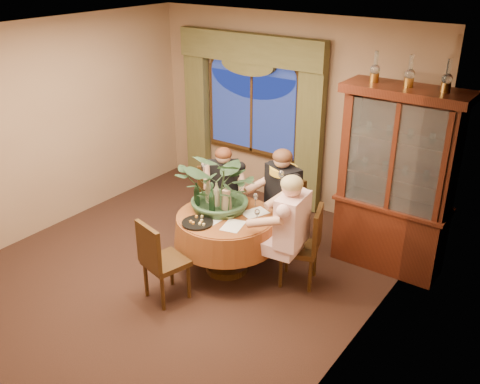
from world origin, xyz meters
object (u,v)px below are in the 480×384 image
Objects in this scene: chair_right at (299,246)px; wine_bottle_1 at (208,192)px; dining_table at (226,243)px; wine_bottle_0 at (217,196)px; chair_back_right at (281,215)px; chair_front_left at (166,260)px; china_cabinet at (395,182)px; oil_lamp_left at (375,67)px; centerpiece_plant at (223,158)px; person_scarf at (282,202)px; person_pink at (292,235)px; oil_lamp_right at (448,76)px; olive_bowl at (229,216)px; oil_lamp_center at (410,71)px; wine_bottle_2 at (212,201)px; stoneware_vase at (226,200)px; person_back at (224,193)px; wine_bottle_3 at (197,196)px; chair_back at (216,205)px.

wine_bottle_1 is at bearing 79.97° from chair_right.
wine_bottle_0 is (-0.20, 0.08, 0.54)m from dining_table.
chair_right is 1.00× the size of chair_back_right.
chair_right and chair_front_left have the same top height.
china_cabinet is 6.57× the size of oil_lamp_left.
chair_back_right is 1.22m from centerpiece_plant.
chair_right is (-0.32, -0.95, -1.92)m from oil_lamp_left.
person_pink is at bearing 151.40° from person_scarf.
oil_lamp_right is 2.58m from chair_back_right.
olive_bowl is at bearing -130.55° from oil_lamp_left.
wine_bottle_1 is (-1.88, -1.13, -1.49)m from oil_lamp_center.
chair_right is 6.95× the size of olive_bowl.
oil_lamp_center is at bearing -134.89° from person_scarf.
oil_lamp_left is at bearing 45.17° from wine_bottle_2.
person_scarf is (0.53, 1.57, 0.23)m from chair_front_left.
wine_bottle_2 is at bearing 93.35° from person_pink.
wine_bottle_1 is (-1.17, -0.18, 0.44)m from chair_right.
stoneware_vase reaches higher than chair_back_right.
wine_bottle_1 is 0.26m from wine_bottle_2.
wine_bottle_2 is (-1.68, -1.30, -1.49)m from oil_lamp_center.
chair_front_left is at bearing -123.46° from oil_lamp_left.
wine_bottle_2 is at bearing 91.21° from chair_right.
chair_right is at bearing 125.65° from person_back.
wine_bottle_2 is at bearing -153.48° from dining_table.
wine_bottle_3 is (-1.22, -0.14, 0.20)m from person_pink.
dining_table is 0.88× the size of person_scarf.
dining_table is at bearing -141.31° from oil_lamp_center.
person_pink reaches higher than stoneware_vase.
chair_right is 2.91× the size of wine_bottle_2.
wine_bottle_3 is at bearing -146.20° from china_cabinet.
wine_bottle_1 is at bearing 83.36° from person_pink.
centerpiece_plant is 0.53m from wine_bottle_2.
chair_back is 0.96m from person_scarf.
chair_front_left is (-1.75, -2.06, -1.92)m from oil_lamp_center.
person_pink is at bearing 118.35° from person_back.
centerpiece_plant reaches higher than person_scarf.
oil_lamp_left is 0.35× the size of chair_back_right.
person_back is at bearing -161.45° from oil_lamp_left.
wine_bottle_0 is (0.40, -0.49, 0.44)m from chair_back.
oil_lamp_right is 2.53m from centerpiece_plant.
oil_lamp_right is 1.03× the size of wine_bottle_1.
centerpiece_plant is at bearing -146.16° from oil_lamp_center.
centerpiece_plant reaches higher than chair_right.
chair_right is 0.72m from person_scarf.
dining_table is 2.83m from oil_lamp_center.
person_back reaches higher than wine_bottle_2.
stoneware_vase is at bearing 126.52° from dining_table.
wine_bottle_3 is (-0.27, -0.18, -0.49)m from centerpiece_plant.
china_cabinet is 2.77m from chair_front_left.
dining_table is at bearing 90.00° from person_pink.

